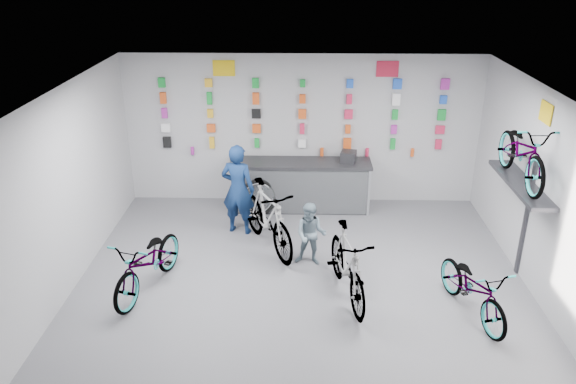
{
  "coord_description": "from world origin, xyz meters",
  "views": [
    {
      "loc": [
        -0.02,
        -6.69,
        4.8
      ],
      "look_at": [
        -0.22,
        1.4,
        1.29
      ],
      "focal_mm": 35.0,
      "sensor_mm": 36.0,
      "label": 1
    }
  ],
  "objects_px": {
    "bike_center": "(347,264)",
    "customer": "(311,234)",
    "bike_right": "(473,288)",
    "clerk": "(238,189)",
    "counter": "(302,186)",
    "bike_left": "(149,262)",
    "bike_service": "(268,217)"
  },
  "relations": [
    {
      "from": "counter",
      "to": "bike_right",
      "type": "relative_size",
      "value": 1.62
    },
    {
      "from": "bike_right",
      "to": "bike_service",
      "type": "bearing_deg",
      "value": 132.14
    },
    {
      "from": "bike_center",
      "to": "bike_left",
      "type": "bearing_deg",
      "value": 166.79
    },
    {
      "from": "counter",
      "to": "bike_left",
      "type": "height_order",
      "value": "counter"
    },
    {
      "from": "bike_service",
      "to": "customer",
      "type": "height_order",
      "value": "bike_service"
    },
    {
      "from": "bike_service",
      "to": "customer",
      "type": "bearing_deg",
      "value": -62.02
    },
    {
      "from": "bike_right",
      "to": "clerk",
      "type": "xyz_separation_m",
      "value": [
        -3.56,
        2.47,
        0.4
      ]
    },
    {
      "from": "bike_left",
      "to": "bike_service",
      "type": "bearing_deg",
      "value": 54.19
    },
    {
      "from": "counter",
      "to": "customer",
      "type": "xyz_separation_m",
      "value": [
        0.15,
        -2.14,
        0.05
      ]
    },
    {
      "from": "bike_right",
      "to": "counter",
      "type": "bearing_deg",
      "value": 108.71
    },
    {
      "from": "bike_left",
      "to": "clerk",
      "type": "bearing_deg",
      "value": 75.56
    },
    {
      "from": "counter",
      "to": "bike_service",
      "type": "bearing_deg",
      "value": -109.48
    },
    {
      "from": "counter",
      "to": "bike_center",
      "type": "relative_size",
      "value": 1.47
    },
    {
      "from": "bike_left",
      "to": "clerk",
      "type": "relative_size",
      "value": 1.09
    },
    {
      "from": "counter",
      "to": "clerk",
      "type": "distance_m",
      "value": 1.57
    },
    {
      "from": "counter",
      "to": "bike_right",
      "type": "distance_m",
      "value": 4.25
    },
    {
      "from": "bike_left",
      "to": "bike_service",
      "type": "height_order",
      "value": "bike_service"
    },
    {
      "from": "bike_right",
      "to": "bike_left",
      "type": "bearing_deg",
      "value": 157.81
    },
    {
      "from": "bike_center",
      "to": "bike_service",
      "type": "bearing_deg",
      "value": 119.57
    },
    {
      "from": "bike_service",
      "to": "clerk",
      "type": "bearing_deg",
      "value": 105.65
    },
    {
      "from": "clerk",
      "to": "counter",
      "type": "bearing_deg",
      "value": -124.28
    },
    {
      "from": "bike_center",
      "to": "clerk",
      "type": "bearing_deg",
      "value": 120.23
    },
    {
      "from": "bike_center",
      "to": "clerk",
      "type": "xyz_separation_m",
      "value": [
        -1.82,
        2.08,
        0.29
      ]
    },
    {
      "from": "bike_right",
      "to": "bike_center",
      "type": "bearing_deg",
      "value": 151.15
    },
    {
      "from": "bike_right",
      "to": "clerk",
      "type": "distance_m",
      "value": 4.35
    },
    {
      "from": "bike_service",
      "to": "bike_center",
      "type": "bearing_deg",
      "value": -76.56
    },
    {
      "from": "counter",
      "to": "bike_left",
      "type": "xyz_separation_m",
      "value": [
        -2.29,
        -2.98,
        -0.01
      ]
    },
    {
      "from": "bike_service",
      "to": "customer",
      "type": "xyz_separation_m",
      "value": [
        0.73,
        -0.51,
        -0.05
      ]
    },
    {
      "from": "bike_center",
      "to": "customer",
      "type": "relative_size",
      "value": 1.7
    },
    {
      "from": "bike_left",
      "to": "bike_center",
      "type": "height_order",
      "value": "bike_center"
    },
    {
      "from": "bike_center",
      "to": "bike_right",
      "type": "relative_size",
      "value": 1.1
    },
    {
      "from": "bike_left",
      "to": "customer",
      "type": "bearing_deg",
      "value": 34.96
    }
  ]
}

